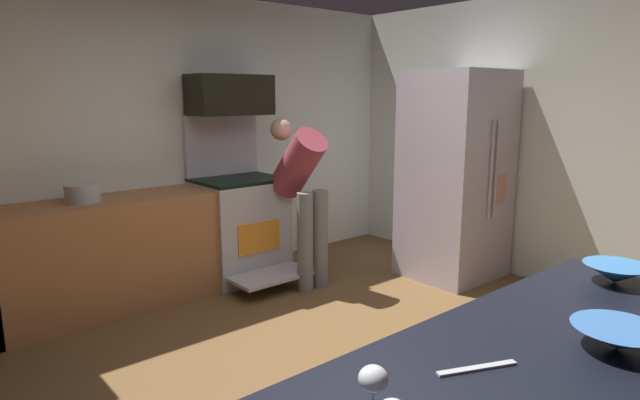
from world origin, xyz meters
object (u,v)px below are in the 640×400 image
(stock_pot, at_px, (82,193))
(refrigerator, at_px, (455,175))
(mixing_bowl_large, at_px, (616,273))
(wine_glass_near, at_px, (373,381))
(microwave, at_px, (230,95))
(oven_range, at_px, (239,224))
(mixing_bowl_small, at_px, (618,338))
(person_cook, at_px, (302,188))

(stock_pot, bearing_deg, refrigerator, -23.22)
(mixing_bowl_large, distance_m, wine_glass_near, 1.55)
(mixing_bowl_large, bearing_deg, microwave, 87.69)
(oven_range, distance_m, refrigerator, 2.08)
(refrigerator, bearing_deg, wine_glass_near, -147.18)
(mixing_bowl_large, distance_m, mixing_bowl_small, 0.71)
(refrigerator, bearing_deg, oven_range, 141.70)
(oven_range, height_order, person_cook, oven_range)
(wine_glass_near, bearing_deg, mixing_bowl_large, 0.96)
(mixing_bowl_small, bearing_deg, oven_range, 77.56)
(mixing_bowl_small, xyz_separation_m, wine_glass_near, (-0.89, 0.24, 0.08))
(microwave, bearing_deg, stock_pot, -176.66)
(microwave, distance_m, wine_glass_near, 3.92)
(microwave, height_order, wine_glass_near, microwave)
(microwave, xyz_separation_m, person_cook, (0.32, -0.65, -0.81))
(person_cook, height_order, mixing_bowl_large, person_cook)
(refrigerator, xyz_separation_m, mixing_bowl_large, (-1.73, -2.09, -0.02))
(mixing_bowl_small, xyz_separation_m, stock_pot, (-0.58, 3.63, 0.03))
(microwave, relative_size, mixing_bowl_large, 2.71)
(mixing_bowl_small, relative_size, wine_glass_near, 1.89)
(microwave, relative_size, person_cook, 0.49)
(mixing_bowl_large, xyz_separation_m, mixing_bowl_small, (-0.66, -0.26, -0.00))
(wine_glass_near, bearing_deg, stock_pot, 84.62)
(oven_range, distance_m, wine_glass_near, 3.81)
(oven_range, relative_size, wine_glass_near, 9.83)
(person_cook, bearing_deg, stock_pot, 161.46)
(refrigerator, bearing_deg, mixing_bowl_large, -129.61)
(oven_range, height_order, wine_glass_near, oven_range)
(oven_range, xyz_separation_m, wine_glass_near, (-1.69, -3.38, 0.51))
(mixing_bowl_large, height_order, stock_pot, stock_pot)
(person_cook, bearing_deg, microwave, 116.11)
(person_cook, bearing_deg, mixing_bowl_large, -99.26)
(oven_range, xyz_separation_m, mixing_bowl_large, (-0.14, -3.35, 0.43))
(oven_range, relative_size, stock_pot, 5.89)
(person_cook, relative_size, wine_glass_near, 9.66)
(mixing_bowl_large, bearing_deg, refrigerator, 50.39)
(oven_range, height_order, refrigerator, refrigerator)
(mixing_bowl_large, xyz_separation_m, stock_pot, (-1.23, 3.36, 0.03))
(oven_range, relative_size, microwave, 2.06)
(oven_range, bearing_deg, microwave, 90.00)
(oven_range, bearing_deg, mixing_bowl_large, -92.38)
(microwave, height_order, refrigerator, refrigerator)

